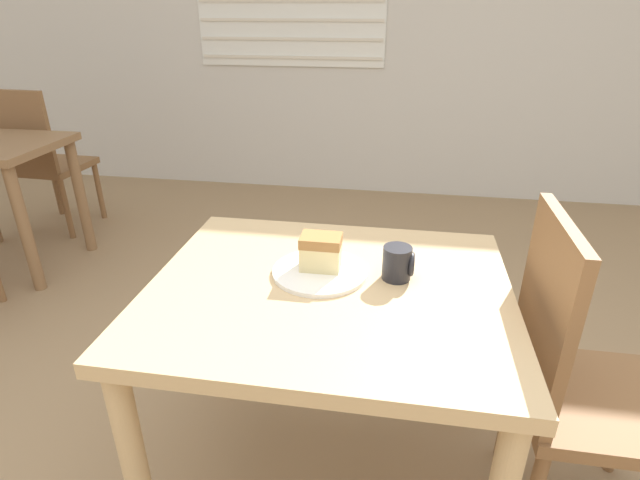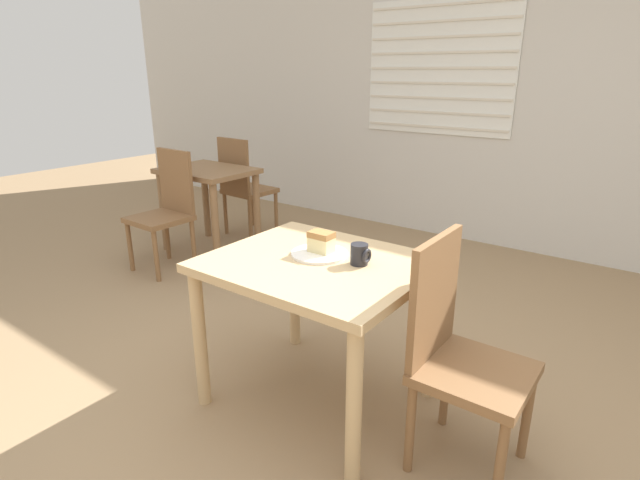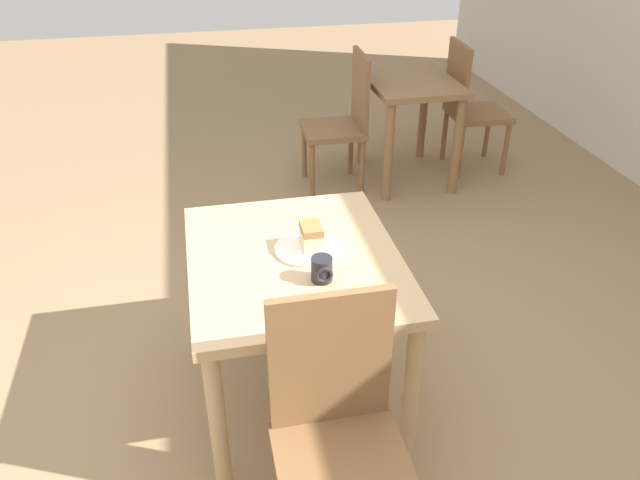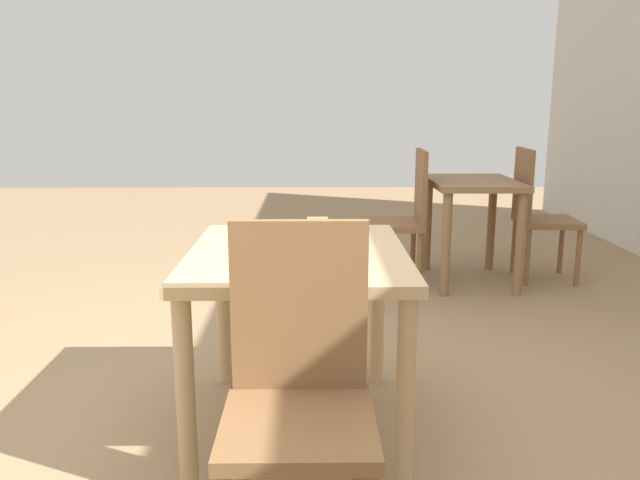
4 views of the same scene
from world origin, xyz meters
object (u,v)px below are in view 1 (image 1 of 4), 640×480
at_px(chair_near_window, 576,377).
at_px(coffee_mug, 398,263).
at_px(plate, 320,272).
at_px(cake_slice, 321,252).
at_px(chair_far_opposite, 43,158).
at_px(dining_table_near, 329,321).

distance_m(chair_near_window, coffee_mug, 0.55).
distance_m(chair_near_window, plate, 0.72).
height_order(plate, cake_slice, cake_slice).
relative_size(chair_far_opposite, coffee_mug, 10.18).
bearing_deg(cake_slice, coffee_mug, -1.07).
bearing_deg(chair_far_opposite, dining_table_near, 144.60).
distance_m(dining_table_near, coffee_mug, 0.24).
xyz_separation_m(plate, coffee_mug, (0.21, 0.01, 0.04)).
distance_m(chair_far_opposite, coffee_mug, 2.73).
bearing_deg(chair_far_opposite, coffee_mug, 147.98).
height_order(chair_far_opposite, cake_slice, chair_far_opposite).
xyz_separation_m(chair_far_opposite, coffee_mug, (2.23, -1.55, 0.27)).
bearing_deg(dining_table_near, coffee_mug, 21.58).
bearing_deg(plate, cake_slice, 87.04).
bearing_deg(coffee_mug, dining_table_near, -158.42).
height_order(cake_slice, coffee_mug, cake_slice).
bearing_deg(coffee_mug, chair_near_window, -6.27).
relative_size(plate, cake_slice, 2.37).
relative_size(dining_table_near, cake_slice, 8.63).
bearing_deg(chair_far_opposite, chair_near_window, 152.18).
distance_m(chair_near_window, cake_slice, 0.74).
bearing_deg(dining_table_near, cake_slice, 114.34).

